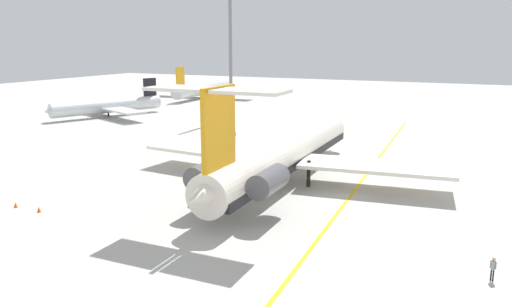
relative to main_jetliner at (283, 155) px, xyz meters
name	(u,v)px	position (x,y,z in m)	size (l,w,h in m)	color
ground	(340,193)	(-0.82, -7.20, -3.44)	(328.57, 328.57, 0.00)	#B7B5AD
main_jetliner	(283,155)	(0.00, 0.00, 0.00)	(43.25, 38.51, 12.62)	silver
airliner_mid_right	(105,106)	(32.57, 56.09, -1.07)	(25.93, 26.09, 8.05)	silver
airliner_far_right	(205,88)	(76.22, 56.50, -0.57)	(32.59, 32.17, 9.75)	silver
ground_crew_near_nose	(493,266)	(-16.49, -22.60, -2.33)	(0.28, 0.42, 1.75)	black
ground_crew_near_tail	(235,135)	(20.46, 17.11, -2.40)	(0.30, 0.33, 1.65)	black
safety_cone_nose	(39,209)	(-19.71, 17.65, -3.17)	(0.40, 0.40, 0.55)	#EA590F
safety_cone_wingtip	(16,205)	(-19.68, 20.95, -3.17)	(0.40, 0.40, 0.55)	#EA590F
taxiway_centreline	(355,189)	(1.22, -8.45, -3.44)	(103.53, 0.36, 0.01)	gold
light_mast	(230,42)	(41.97, 29.29, 12.90)	(4.00, 0.70, 30.21)	slate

